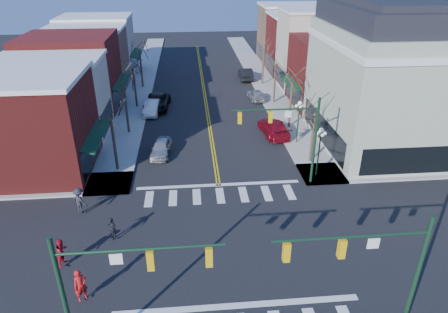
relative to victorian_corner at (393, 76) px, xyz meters
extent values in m
plane|color=black|center=(-16.50, -14.50, -6.66)|extent=(160.00, 160.00, 0.00)
cube|color=#9E9B93|center=(-25.25, 5.50, -6.58)|extent=(3.50, 70.00, 0.15)
cube|color=#9E9B93|center=(-7.75, 5.50, -6.58)|extent=(3.50, 70.00, 0.15)
cube|color=maroon|center=(-32.00, -2.75, -2.66)|extent=(10.00, 8.50, 8.00)
cube|color=beige|center=(-32.00, 5.00, -2.91)|extent=(10.00, 7.00, 7.50)
cube|color=maroon|center=(-32.00, 13.00, -2.41)|extent=(10.00, 9.00, 8.50)
cube|color=#8E694E|center=(-32.00, 21.25, -2.76)|extent=(10.00, 7.50, 7.80)
cube|color=beige|center=(-32.00, 29.00, -2.56)|extent=(10.00, 8.00, 8.20)
cube|color=maroon|center=(-1.00, 11.25, -2.66)|extent=(10.00, 8.50, 8.00)
cube|color=beige|center=(-1.00, 19.00, -1.66)|extent=(10.00, 7.00, 10.00)
cube|color=maroon|center=(-1.00, 26.50, -2.41)|extent=(10.00, 8.00, 8.50)
cube|color=#8E694E|center=(-1.00, 34.50, -2.16)|extent=(10.00, 8.00, 9.00)
cube|color=#A3AE96|center=(0.00, 0.00, -1.16)|extent=(12.00, 14.00, 11.00)
cube|color=white|center=(0.00, 0.00, 2.94)|extent=(12.25, 14.25, 0.50)
cube|color=black|center=(0.00, 0.00, 5.24)|extent=(11.40, 13.40, 1.80)
cube|color=black|center=(0.00, 0.00, 6.34)|extent=(9.80, 11.80, 0.60)
cylinder|color=#14331E|center=(-23.90, -21.90, -3.06)|extent=(0.20, 0.20, 7.20)
cylinder|color=#14331E|center=(-20.65, -21.90, -0.26)|extent=(6.50, 0.12, 0.12)
cube|color=gold|center=(-20.33, -21.90, -0.81)|extent=(0.28, 0.28, 0.90)
cube|color=gold|center=(-18.05, -21.90, -0.81)|extent=(0.28, 0.28, 0.90)
cylinder|color=#14331E|center=(-9.10, -21.90, -3.06)|extent=(0.20, 0.20, 7.20)
cylinder|color=#14331E|center=(-12.35, -21.90, -0.26)|extent=(6.50, 0.12, 0.12)
cube|color=gold|center=(-12.68, -21.90, -0.81)|extent=(0.28, 0.28, 0.90)
cube|color=gold|center=(-14.95, -21.90, -0.81)|extent=(0.28, 0.28, 0.90)
cylinder|color=#14331E|center=(-9.10, -7.10, -3.06)|extent=(0.20, 0.20, 7.20)
cylinder|color=#14331E|center=(-12.35, -7.10, -0.26)|extent=(6.50, 0.12, 0.12)
cube|color=gold|center=(-12.68, -7.10, -0.81)|extent=(0.28, 0.28, 0.90)
cube|color=gold|center=(-14.95, -7.10, -0.81)|extent=(0.28, 0.28, 0.90)
cylinder|color=#14331E|center=(-8.30, -6.00, -4.66)|extent=(0.12, 0.12, 4.00)
sphere|color=white|center=(-8.30, -6.00, -2.51)|extent=(0.36, 0.36, 0.36)
cylinder|color=#14331E|center=(-8.30, 0.50, -4.66)|extent=(0.12, 0.12, 4.00)
sphere|color=white|center=(-8.30, 0.50, -2.51)|extent=(0.36, 0.36, 0.36)
cylinder|color=#382B21|center=(-24.90, -3.50, -4.28)|extent=(0.24, 0.24, 4.76)
cylinder|color=#382B21|center=(-24.90, 4.50, -4.14)|extent=(0.24, 0.24, 5.04)
cylinder|color=#382B21|center=(-24.90, 12.50, -4.38)|extent=(0.24, 0.24, 4.55)
cylinder|color=#382B21|center=(-24.90, 20.50, -4.21)|extent=(0.24, 0.24, 4.90)
cylinder|color=#382B21|center=(-8.10, -3.50, -4.35)|extent=(0.24, 0.24, 4.62)
cylinder|color=#382B21|center=(-8.10, 4.50, -4.07)|extent=(0.24, 0.24, 5.18)
cylinder|color=#382B21|center=(-8.10, 12.50, -4.24)|extent=(0.24, 0.24, 4.83)
cylinder|color=#382B21|center=(-8.10, 20.50, -4.17)|extent=(0.24, 0.24, 4.97)
imported|color=#ADACB1|center=(-21.30, -0.83, -5.96)|extent=(2.12, 4.26, 1.39)
imported|color=white|center=(-22.90, 10.15, -5.91)|extent=(1.86, 4.61, 1.49)
imported|color=black|center=(-22.40, 11.74, -5.84)|extent=(3.20, 6.06, 1.63)
imported|color=maroon|center=(-10.10, 2.79, -5.86)|extent=(2.80, 5.69, 1.59)
imported|color=#B0B0B5|center=(-10.10, 13.84, -5.97)|extent=(2.10, 4.22, 1.38)
imported|color=black|center=(-10.10, 23.35, -5.83)|extent=(1.77, 5.05, 1.66)
imported|color=red|center=(-24.59, -18.03, -5.55)|extent=(0.83, 0.78, 1.91)
imported|color=#B01220|center=(-26.27, -15.18, -5.63)|extent=(0.88, 1.01, 1.76)
imported|color=#212229|center=(-23.80, -12.95, -5.73)|extent=(0.88, 0.93, 1.55)
imported|color=black|center=(-26.50, -9.78, -5.55)|extent=(1.43, 1.31, 1.92)
camera|label=1|loc=(-18.58, -34.12, 9.77)|focal=32.00mm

